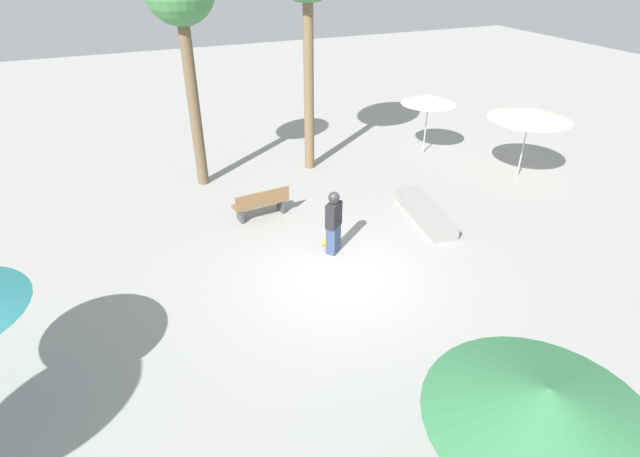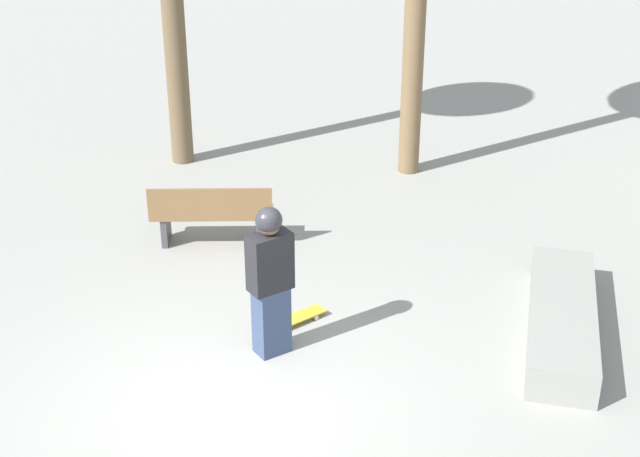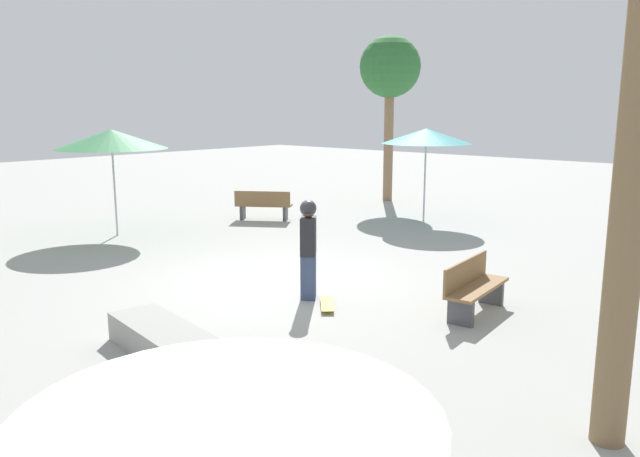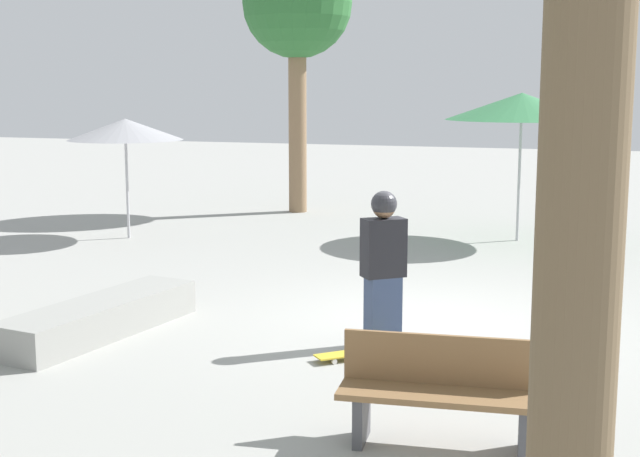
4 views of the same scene
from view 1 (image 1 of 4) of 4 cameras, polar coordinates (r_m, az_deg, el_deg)
name	(u,v)px [view 1 (image 1 of 4)]	position (r m, az deg, el deg)	size (l,w,h in m)	color
ground_plane	(340,275)	(11.85, 2.36, -5.32)	(60.00, 60.00, 0.00)	#9E9E99
skater_main	(334,221)	(12.21, 1.57, 0.90)	(0.50, 0.47, 1.68)	#38476B
skateboard	(330,238)	(13.14, 1.19, -1.08)	(0.72, 0.69, 0.07)	gold
concrete_ledge	(425,212)	(14.40, 11.96, 1.84)	(1.11, 2.75, 0.39)	gray
bench_far	(261,204)	(14.16, -6.74, 2.85)	(1.64, 0.60, 0.85)	#47474C
shade_umbrella_green	(545,404)	(6.38, 24.34, -17.81)	(2.70, 2.70, 2.65)	#B7B7BC
shade_umbrella_white	(429,99)	(18.50, 12.31, 14.24)	(1.94, 1.94, 2.16)	#B7B7BC
shade_umbrella_cream	(530,114)	(17.28, 22.91, 12.01)	(2.56, 2.56, 2.34)	#B7B7BC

